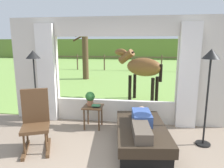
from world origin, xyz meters
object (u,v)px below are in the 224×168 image
object	(u,v)px
recliner_sofa	(141,136)
floor_lamp_right	(210,69)
horse	(141,67)
potted_plant	(90,98)
rocking_chair	(36,120)
pasture_tree	(85,50)
side_table	(93,110)
reclining_person	(142,122)
floor_lamp_left	(34,66)
book_stack	(96,106)

from	to	relation	value
recliner_sofa	floor_lamp_right	world-z (taller)	floor_lamp_right
horse	potted_plant	bearing A→B (deg)	-177.96
rocking_chair	pasture_tree	size ratio (longest dim) A/B	0.38
recliner_sofa	rocking_chair	size ratio (longest dim) A/B	1.61
horse	floor_lamp_right	bearing A→B (deg)	-128.57
recliner_sofa	side_table	bearing A→B (deg)	138.69
side_table	potted_plant	distance (m)	0.29
rocking_chair	potted_plant	size ratio (longest dim) A/B	3.50
recliner_sofa	reclining_person	xyz separation A→B (m)	(0.00, -0.05, 0.30)
floor_lamp_left	horse	world-z (taller)	floor_lamp_left
floor_lamp_right	horse	world-z (taller)	floor_lamp_right
side_table	floor_lamp_right	world-z (taller)	floor_lamp_right
floor_lamp_left	potted_plant	bearing A→B (deg)	7.16
recliner_sofa	horse	bearing A→B (deg)	83.35
rocking_chair	potted_plant	bearing A→B (deg)	34.26
side_table	floor_lamp_right	distance (m)	2.59
side_table	floor_lamp_right	xyz separation A→B (m)	(2.31, -0.51, 1.06)
floor_lamp_right	horse	distance (m)	3.17
book_stack	floor_lamp_left	xyz separation A→B (m)	(-1.42, -0.03, 0.89)
floor_lamp_left	reclining_person	bearing A→B (deg)	-16.12
potted_plant	floor_lamp_right	distance (m)	2.58
potted_plant	reclining_person	bearing A→B (deg)	-35.90
reclining_person	floor_lamp_right	xyz separation A→B (m)	(1.20, 0.30, 0.97)
floor_lamp_right	side_table	bearing A→B (deg)	167.64
potted_plant	book_stack	size ratio (longest dim) A/B	1.69
rocking_chair	book_stack	distance (m)	1.37
floor_lamp_left	book_stack	bearing A→B (deg)	1.31
side_table	book_stack	size ratio (longest dim) A/B	2.74
recliner_sofa	horse	xyz separation A→B (m)	(-0.03, 3.15, 0.94)
floor_lamp_right	floor_lamp_left	bearing A→B (deg)	173.59
floor_lamp_right	reclining_person	bearing A→B (deg)	-166.08
potted_plant	floor_lamp_right	world-z (taller)	floor_lamp_right
reclining_person	side_table	bearing A→B (deg)	136.96
book_stack	floor_lamp_left	distance (m)	1.68
potted_plant	floor_lamp_right	bearing A→B (deg)	-13.32
recliner_sofa	reclining_person	bearing A→B (deg)	-97.20
floor_lamp_right	pasture_tree	bearing A→B (deg)	122.04
reclining_person	floor_lamp_right	distance (m)	1.57
floor_lamp_left	floor_lamp_right	size ratio (longest dim) A/B	0.97
floor_lamp_right	pasture_tree	size ratio (longest dim) A/B	0.62
book_stack	horse	size ratio (longest dim) A/B	0.11
book_stack	side_table	bearing A→B (deg)	144.61
floor_lamp_right	pasture_tree	world-z (taller)	pasture_tree
side_table	book_stack	world-z (taller)	book_stack
potted_plant	floor_lamp_left	xyz separation A→B (m)	(-1.25, -0.16, 0.74)
potted_plant	horse	size ratio (longest dim) A/B	0.18
book_stack	floor_lamp_right	bearing A→B (deg)	-11.25
horse	pasture_tree	bearing A→B (deg)	66.36
potted_plant	recliner_sofa	bearing A→B (deg)	-34.30
reclining_person	horse	size ratio (longest dim) A/B	0.82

